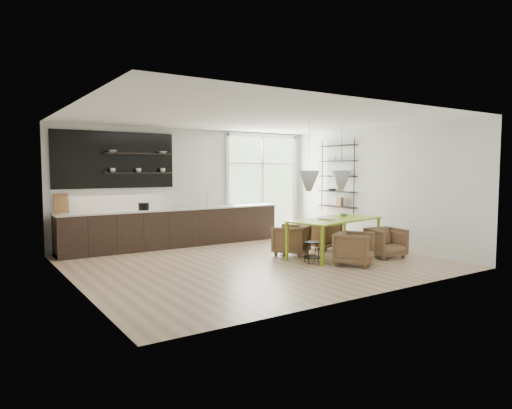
{
  "coord_description": "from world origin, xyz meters",
  "views": [
    {
      "loc": [
        -5.06,
        -7.63,
        1.89
      ],
      "look_at": [
        0.39,
        0.6,
        1.12
      ],
      "focal_mm": 32.0,
      "sensor_mm": 36.0,
      "label": 1
    }
  ],
  "objects_px": {
    "dining_table": "(335,221)",
    "armchair_back_right": "(322,235)",
    "armchair_back_left": "(291,240)",
    "armchair_front_right": "(386,243)",
    "wire_stool": "(312,249)",
    "armchair_front_left": "(354,248)"
  },
  "relations": [
    {
      "from": "wire_stool",
      "to": "dining_table",
      "type": "bearing_deg",
      "value": 19.1
    },
    {
      "from": "armchair_back_left",
      "to": "wire_stool",
      "type": "relative_size",
      "value": 1.68
    },
    {
      "from": "armchair_back_left",
      "to": "armchair_front_right",
      "type": "xyz_separation_m",
      "value": [
        1.5,
        -1.37,
        -0.01
      ]
    },
    {
      "from": "dining_table",
      "to": "armchair_front_right",
      "type": "distance_m",
      "value": 1.17
    },
    {
      "from": "wire_stool",
      "to": "armchair_back_right",
      "type": "bearing_deg",
      "value": 41.95
    },
    {
      "from": "armchair_back_left",
      "to": "wire_stool",
      "type": "bearing_deg",
      "value": 43.31
    },
    {
      "from": "armchair_front_left",
      "to": "armchair_front_right",
      "type": "bearing_deg",
      "value": -24.24
    },
    {
      "from": "armchair_back_left",
      "to": "armchair_back_right",
      "type": "distance_m",
      "value": 1.12
    },
    {
      "from": "dining_table",
      "to": "armchair_back_left",
      "type": "relative_size",
      "value": 3.31
    },
    {
      "from": "armchair_back_left",
      "to": "armchair_front_left",
      "type": "relative_size",
      "value": 1.01
    },
    {
      "from": "armchair_back_right",
      "to": "wire_stool",
      "type": "height_order",
      "value": "armchair_back_right"
    },
    {
      "from": "dining_table",
      "to": "armchair_back_left",
      "type": "bearing_deg",
      "value": 124.73
    },
    {
      "from": "dining_table",
      "to": "armchair_back_right",
      "type": "relative_size",
      "value": 3.3
    },
    {
      "from": "dining_table",
      "to": "armchair_front_right",
      "type": "bearing_deg",
      "value": -53.46
    },
    {
      "from": "armchair_front_left",
      "to": "armchair_back_right",
      "type": "bearing_deg",
      "value": 34.18
    },
    {
      "from": "armchair_back_left",
      "to": "armchair_front_left",
      "type": "xyz_separation_m",
      "value": [
        0.36,
        -1.55,
        -0.0
      ]
    },
    {
      "from": "armchair_back_left",
      "to": "dining_table",
      "type": "bearing_deg",
      "value": 103.33
    },
    {
      "from": "armchair_front_left",
      "to": "wire_stool",
      "type": "height_order",
      "value": "armchair_front_left"
    },
    {
      "from": "armchair_front_right",
      "to": "wire_stool",
      "type": "xyz_separation_m",
      "value": [
        -1.73,
        0.4,
        -0.04
      ]
    },
    {
      "from": "dining_table",
      "to": "armchair_front_right",
      "type": "height_order",
      "value": "dining_table"
    },
    {
      "from": "dining_table",
      "to": "armchair_back_right",
      "type": "distance_m",
      "value": 1.05
    },
    {
      "from": "armchair_front_left",
      "to": "wire_stool",
      "type": "xyz_separation_m",
      "value": [
        -0.59,
        0.58,
        -0.05
      ]
    }
  ]
}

